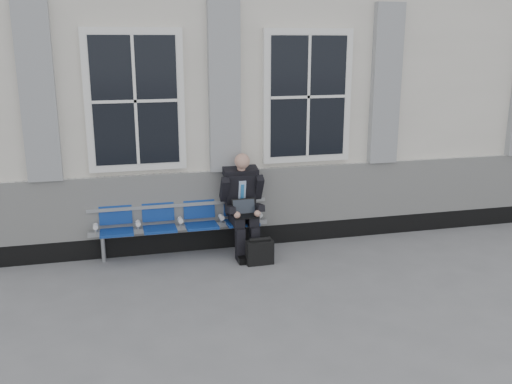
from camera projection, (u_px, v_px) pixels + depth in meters
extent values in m
plane|color=slate|center=(315.00, 278.00, 7.55)|extent=(70.00, 70.00, 0.00)
cube|color=silver|center=(252.00, 95.00, 10.29)|extent=(14.00, 4.00, 4.20)
cube|color=black|center=(283.00, 233.00, 8.89)|extent=(14.00, 0.10, 0.30)
cube|color=silver|center=(283.00, 196.00, 8.73)|extent=(14.00, 0.08, 0.90)
cube|color=#929497|center=(38.00, 92.00, 7.48)|extent=(0.45, 0.14, 2.40)
cube|color=#929497|center=(224.00, 88.00, 8.07)|extent=(0.45, 0.14, 2.40)
cube|color=#929497|center=(386.00, 85.00, 8.66)|extent=(0.45, 0.14, 2.40)
cube|color=white|center=(135.00, 101.00, 7.83)|extent=(1.35, 0.10, 1.95)
cube|color=black|center=(135.00, 101.00, 7.79)|extent=(1.15, 0.02, 1.75)
cube|color=white|center=(307.00, 97.00, 8.42)|extent=(1.35, 0.10, 1.95)
cube|color=black|center=(308.00, 97.00, 8.38)|extent=(1.15, 0.02, 1.75)
cube|color=#9EA0A3|center=(180.00, 228.00, 8.28)|extent=(2.60, 0.07, 0.07)
cube|color=#9EA0A3|center=(179.00, 205.00, 8.31)|extent=(2.60, 0.05, 0.05)
cylinder|color=#9EA0A3|center=(103.00, 249.00, 8.08)|extent=(0.06, 0.06, 0.39)
cylinder|color=#9EA0A3|center=(254.00, 236.00, 8.60)|extent=(0.06, 0.06, 0.39)
cube|color=navy|center=(117.00, 232.00, 7.98)|extent=(0.46, 0.42, 0.07)
cube|color=navy|center=(115.00, 210.00, 8.11)|extent=(0.46, 0.10, 0.40)
cube|color=navy|center=(160.00, 229.00, 8.13)|extent=(0.46, 0.42, 0.07)
cube|color=navy|center=(158.00, 207.00, 8.26)|extent=(0.46, 0.10, 0.40)
cube|color=navy|center=(202.00, 226.00, 8.27)|extent=(0.46, 0.42, 0.07)
cube|color=navy|center=(199.00, 205.00, 8.40)|extent=(0.46, 0.10, 0.40)
cube|color=navy|center=(242.00, 223.00, 8.41)|extent=(0.46, 0.42, 0.07)
cube|color=navy|center=(239.00, 202.00, 8.54)|extent=(0.46, 0.10, 0.40)
cylinder|color=white|center=(96.00, 226.00, 7.92)|extent=(0.07, 0.12, 0.07)
cylinder|color=white|center=(138.00, 223.00, 8.06)|extent=(0.07, 0.12, 0.07)
cylinder|color=white|center=(180.00, 220.00, 8.20)|extent=(0.07, 0.12, 0.07)
cylinder|color=white|center=(221.00, 217.00, 8.34)|extent=(0.07, 0.12, 0.07)
cylinder|color=white|center=(260.00, 214.00, 8.48)|extent=(0.07, 0.12, 0.07)
cube|color=black|center=(241.00, 259.00, 8.11)|extent=(0.12, 0.28, 0.09)
cube|color=black|center=(256.00, 257.00, 8.16)|extent=(0.12, 0.28, 0.09)
cube|color=black|center=(240.00, 244.00, 8.12)|extent=(0.13, 0.14, 0.47)
cube|color=black|center=(255.00, 243.00, 8.17)|extent=(0.13, 0.14, 0.47)
cube|color=black|center=(236.00, 219.00, 8.26)|extent=(0.15, 0.48, 0.15)
cube|color=black|center=(251.00, 218.00, 8.31)|extent=(0.15, 0.48, 0.15)
cube|color=black|center=(240.00, 192.00, 8.39)|extent=(0.45, 0.36, 0.67)
cube|color=#B2C9EA|center=(242.00, 193.00, 8.27)|extent=(0.11, 0.10, 0.38)
cube|color=#297AC2|center=(242.00, 194.00, 8.26)|extent=(0.05, 0.08, 0.31)
cube|color=black|center=(240.00, 172.00, 8.28)|extent=(0.51, 0.25, 0.15)
cylinder|color=tan|center=(241.00, 167.00, 8.21)|extent=(0.12, 0.12, 0.11)
sphere|color=tan|center=(242.00, 161.00, 8.13)|extent=(0.22, 0.22, 0.22)
cube|color=black|center=(225.00, 189.00, 8.21)|extent=(0.11, 0.30, 0.39)
cube|color=black|center=(259.00, 187.00, 8.33)|extent=(0.11, 0.30, 0.39)
cube|color=black|center=(230.00, 210.00, 8.11)|extent=(0.10, 0.33, 0.15)
cube|color=black|center=(259.00, 207.00, 8.21)|extent=(0.10, 0.33, 0.15)
sphere|color=tan|center=(237.00, 215.00, 8.00)|extent=(0.09, 0.09, 0.09)
sphere|color=tan|center=(257.00, 213.00, 8.07)|extent=(0.09, 0.09, 0.09)
cube|color=black|center=(246.00, 216.00, 8.12)|extent=(0.35, 0.25, 0.02)
cube|color=black|center=(244.00, 206.00, 8.21)|extent=(0.35, 0.10, 0.22)
cube|color=black|center=(244.00, 206.00, 8.20)|extent=(0.32, 0.07, 0.19)
cube|color=black|center=(260.00, 253.00, 8.00)|extent=(0.38, 0.17, 0.34)
cylinder|color=black|center=(260.00, 240.00, 7.95)|extent=(0.30, 0.07, 0.06)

